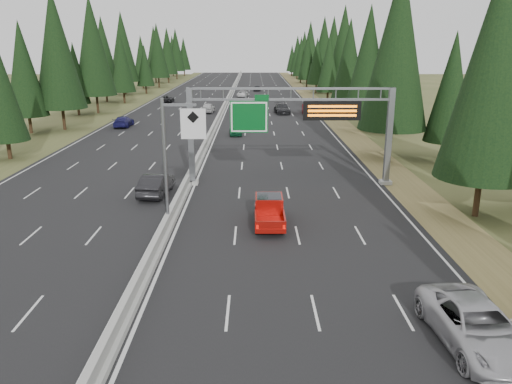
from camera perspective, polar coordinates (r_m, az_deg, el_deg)
road at (r=85.36m, az=-3.91°, el=8.98°), size 32.00×260.00×0.08m
shoulder_right at (r=86.10m, az=8.14°, el=8.92°), size 3.60×260.00×0.06m
shoulder_left at (r=88.29m, az=-15.66°, el=8.66°), size 3.60×260.00×0.06m
median_barrier at (r=85.32m, az=-3.92°, el=9.23°), size 0.70×260.00×0.85m
sign_gantry at (r=39.94m, az=4.88°, el=8.06°), size 16.75×0.98×7.80m
hov_sign_pole at (r=30.50m, az=-9.32°, el=4.26°), size 2.80×0.50×8.00m
tree_row_right at (r=81.63m, az=12.04°, el=14.93°), size 11.93×238.17×18.86m
tree_row_left at (r=80.76m, az=-20.83°, el=14.16°), size 11.23×238.57×18.95m
silver_minivan at (r=21.09m, az=23.89°, el=-13.79°), size 3.20×6.20×1.67m
red_pickup at (r=31.88m, az=1.51°, el=-1.92°), size 1.83×5.13×1.67m
car_ahead_green at (r=63.77m, az=-2.34°, el=7.12°), size 1.77×3.93×1.31m
car_ahead_dkred at (r=85.18m, az=5.83°, el=9.45°), size 1.82×4.56×1.48m
car_ahead_dkgrey at (r=84.56m, az=3.00°, el=9.52°), size 2.73×5.82×1.64m
car_ahead_white at (r=112.42m, az=-1.57°, el=11.16°), size 2.48×4.80×1.29m
car_ahead_far at (r=126.88m, az=0.12°, el=11.77°), size 1.96×4.07×1.34m
car_onc_near at (r=38.65m, az=-11.33°, el=0.90°), size 2.17×5.12×1.64m
car_onc_blue at (r=72.70m, az=-14.90°, el=7.80°), size 2.09×5.09×1.47m
car_onc_white at (r=85.93m, az=-5.47°, el=9.57°), size 2.27×4.87×1.62m
car_onc_far at (r=102.89m, az=-10.07°, el=10.43°), size 2.19×4.75×1.32m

